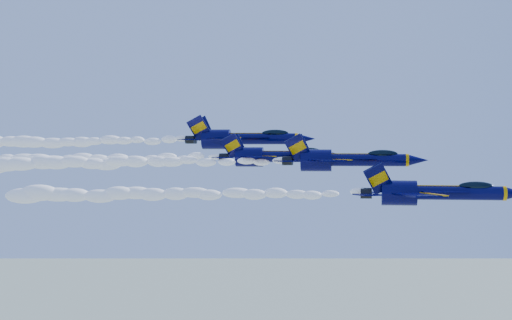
# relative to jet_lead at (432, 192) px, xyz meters

# --- Properties ---
(jet_lead) EXTENTS (17.67, 14.50, 6.57)m
(jet_lead) POSITION_rel_jet_lead_xyz_m (0.00, 0.00, 0.00)
(jet_lead) COLOR #040334
(smoke_trail_jet_lead) EXTENTS (40.53, 2.11, 1.90)m
(smoke_trail_jet_lead) POSITION_rel_jet_lead_xyz_m (-27.82, -0.00, -0.44)
(smoke_trail_jet_lead) COLOR white
(jet_second) EXTENTS (17.88, 14.67, 6.64)m
(jet_second) POSITION_rel_jet_lead_xyz_m (-9.47, 10.46, 3.36)
(jet_second) COLOR #040334
(smoke_trail_jet_second) EXTENTS (40.53, 2.14, 1.92)m
(smoke_trail_jet_second) POSITION_rel_jet_lead_xyz_m (-37.38, 10.46, 2.92)
(smoke_trail_jet_second) COLOR white
(jet_third) EXTENTS (16.56, 13.58, 6.15)m
(jet_third) POSITION_rel_jet_lead_xyz_m (-18.53, 13.13, 3.73)
(jet_third) COLOR #040334
(smoke_trail_jet_third) EXTENTS (40.53, 1.98, 1.78)m
(smoke_trail_jet_third) POSITION_rel_jet_lead_xyz_m (-45.88, 13.13, 3.30)
(smoke_trail_jet_third) COLOR white
(jet_fourth) EXTENTS (18.73, 15.36, 6.96)m
(jet_fourth) POSITION_rel_jet_lead_xyz_m (-24.41, 22.97, 6.19)
(jet_fourth) COLOR #040334
(smoke_trail_jet_fourth) EXTENTS (40.53, 2.24, 2.01)m
(smoke_trail_jet_fourth) POSITION_rel_jet_lead_xyz_m (-52.68, 22.97, 5.74)
(smoke_trail_jet_fourth) COLOR white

